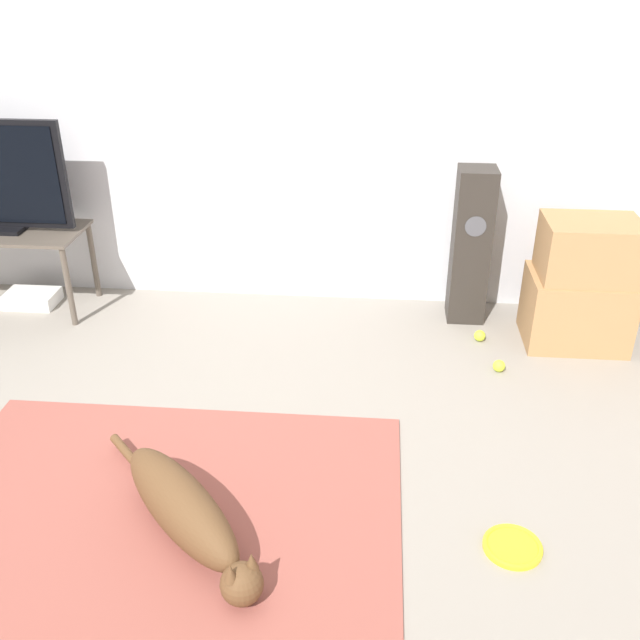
{
  "coord_description": "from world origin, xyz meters",
  "views": [
    {
      "loc": [
        0.97,
        -2.11,
        2.05
      ],
      "look_at": [
        0.71,
        0.89,
        0.45
      ],
      "focal_mm": 40.0,
      "sensor_mm": 36.0,
      "label": 1
    }
  ],
  "objects_px": {
    "cardboard_box_upper": "(590,249)",
    "tennis_ball_by_boxes": "(499,366)",
    "dog": "(185,511)",
    "game_console": "(32,298)",
    "tv_stand": "(1,240)",
    "floor_speaker": "(471,246)",
    "tennis_ball_near_speaker": "(480,336)",
    "frisbee": "(513,546)",
    "cardboard_box_lower": "(576,309)"
  },
  "relations": [
    {
      "from": "frisbee",
      "to": "cardboard_box_lower",
      "type": "distance_m",
      "value": 1.78
    },
    {
      "from": "tennis_ball_by_boxes",
      "to": "game_console",
      "type": "xyz_separation_m",
      "value": [
        -2.87,
        0.56,
        0.01
      ]
    },
    {
      "from": "dog",
      "to": "tennis_ball_by_boxes",
      "type": "bearing_deg",
      "value": 44.19
    },
    {
      "from": "frisbee",
      "to": "tennis_ball_near_speaker",
      "type": "bearing_deg",
      "value": 88.13
    },
    {
      "from": "frisbee",
      "to": "floor_speaker",
      "type": "distance_m",
      "value": 1.98
    },
    {
      "from": "tennis_ball_by_boxes",
      "to": "tennis_ball_near_speaker",
      "type": "xyz_separation_m",
      "value": [
        -0.07,
        0.33,
        0.0
      ]
    },
    {
      "from": "cardboard_box_lower",
      "to": "floor_speaker",
      "type": "xyz_separation_m",
      "value": [
        -0.6,
        0.25,
        0.26
      ]
    },
    {
      "from": "game_console",
      "to": "frisbee",
      "type": "bearing_deg",
      "value": -34.05
    },
    {
      "from": "cardboard_box_upper",
      "to": "tennis_ball_near_speaker",
      "type": "bearing_deg",
      "value": -175.7
    },
    {
      "from": "cardboard_box_upper",
      "to": "tennis_ball_near_speaker",
      "type": "height_order",
      "value": "cardboard_box_upper"
    },
    {
      "from": "floor_speaker",
      "to": "game_console",
      "type": "bearing_deg",
      "value": -178.63
    },
    {
      "from": "frisbee",
      "to": "cardboard_box_lower",
      "type": "relative_size",
      "value": 0.4
    },
    {
      "from": "tennis_ball_by_boxes",
      "to": "game_console",
      "type": "height_order",
      "value": "game_console"
    },
    {
      "from": "dog",
      "to": "cardboard_box_upper",
      "type": "height_order",
      "value": "cardboard_box_upper"
    },
    {
      "from": "frisbee",
      "to": "tv_stand",
      "type": "relative_size",
      "value": 0.23
    },
    {
      "from": "dog",
      "to": "tv_stand",
      "type": "relative_size",
      "value": 0.89
    },
    {
      "from": "tennis_ball_near_speaker",
      "to": "game_console",
      "type": "xyz_separation_m",
      "value": [
        -2.8,
        0.24,
        0.01
      ]
    },
    {
      "from": "frisbee",
      "to": "tv_stand",
      "type": "height_order",
      "value": "tv_stand"
    },
    {
      "from": "dog",
      "to": "floor_speaker",
      "type": "xyz_separation_m",
      "value": [
        1.24,
        1.97,
        0.34
      ]
    },
    {
      "from": "tv_stand",
      "to": "tennis_ball_by_boxes",
      "type": "bearing_deg",
      "value": -10.06
    },
    {
      "from": "frisbee",
      "to": "floor_speaker",
      "type": "relative_size",
      "value": 0.24
    },
    {
      "from": "dog",
      "to": "frisbee",
      "type": "relative_size",
      "value": 3.91
    },
    {
      "from": "tv_stand",
      "to": "tennis_ball_by_boxes",
      "type": "distance_m",
      "value": 3.04
    },
    {
      "from": "cardboard_box_lower",
      "to": "game_console",
      "type": "bearing_deg",
      "value": 176.82
    },
    {
      "from": "dog",
      "to": "tennis_ball_near_speaker",
      "type": "distance_m",
      "value": 2.12
    },
    {
      "from": "dog",
      "to": "cardboard_box_lower",
      "type": "relative_size",
      "value": 1.58
    },
    {
      "from": "frisbee",
      "to": "game_console",
      "type": "relative_size",
      "value": 0.7
    },
    {
      "from": "dog",
      "to": "frisbee",
      "type": "xyz_separation_m",
      "value": [
        1.25,
        0.04,
        -0.12
      ]
    },
    {
      "from": "floor_speaker",
      "to": "tv_stand",
      "type": "height_order",
      "value": "floor_speaker"
    },
    {
      "from": "dog",
      "to": "game_console",
      "type": "height_order",
      "value": "dog"
    },
    {
      "from": "dog",
      "to": "cardboard_box_lower",
      "type": "bearing_deg",
      "value": 43.0
    },
    {
      "from": "frisbee",
      "to": "cardboard_box_upper",
      "type": "distance_m",
      "value": 1.85
    },
    {
      "from": "frisbee",
      "to": "tennis_ball_by_boxes",
      "type": "bearing_deg",
      "value": 84.73
    },
    {
      "from": "cardboard_box_lower",
      "to": "tv_stand",
      "type": "distance_m",
      "value": 3.44
    },
    {
      "from": "floor_speaker",
      "to": "dog",
      "type": "bearing_deg",
      "value": -122.31
    },
    {
      "from": "tennis_ball_near_speaker",
      "to": "game_console",
      "type": "height_order",
      "value": "game_console"
    },
    {
      "from": "dog",
      "to": "cardboard_box_upper",
      "type": "relative_size",
      "value": 1.73
    },
    {
      "from": "cardboard_box_lower",
      "to": "tv_stand",
      "type": "height_order",
      "value": "tv_stand"
    },
    {
      "from": "dog",
      "to": "cardboard_box_upper",
      "type": "xyz_separation_m",
      "value": [
        1.85,
        1.7,
        0.45
      ]
    },
    {
      "from": "cardboard_box_lower",
      "to": "tennis_ball_near_speaker",
      "type": "distance_m",
      "value": 0.56
    },
    {
      "from": "floor_speaker",
      "to": "tennis_ball_near_speaker",
      "type": "bearing_deg",
      "value": -78.04
    },
    {
      "from": "cardboard_box_lower",
      "to": "tv_stand",
      "type": "xyz_separation_m",
      "value": [
        -3.43,
        0.15,
        0.25
      ]
    },
    {
      "from": "floor_speaker",
      "to": "tennis_ball_near_speaker",
      "type": "distance_m",
      "value": 0.53
    },
    {
      "from": "floor_speaker",
      "to": "tv_stand",
      "type": "bearing_deg",
      "value": -177.88
    },
    {
      "from": "cardboard_box_upper",
      "to": "game_console",
      "type": "height_order",
      "value": "cardboard_box_upper"
    },
    {
      "from": "floor_speaker",
      "to": "cardboard_box_lower",
      "type": "bearing_deg",
      "value": -22.89
    },
    {
      "from": "tennis_ball_by_boxes",
      "to": "game_console",
      "type": "relative_size",
      "value": 0.2
    },
    {
      "from": "floor_speaker",
      "to": "tennis_ball_by_boxes",
      "type": "relative_size",
      "value": 14.18
    },
    {
      "from": "tennis_ball_near_speaker",
      "to": "tennis_ball_by_boxes",
      "type": "bearing_deg",
      "value": -78.6
    },
    {
      "from": "cardboard_box_upper",
      "to": "tennis_ball_by_boxes",
      "type": "relative_size",
      "value": 7.75
    }
  ]
}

